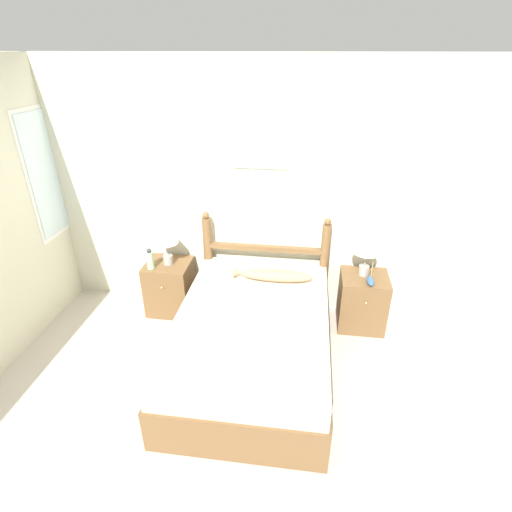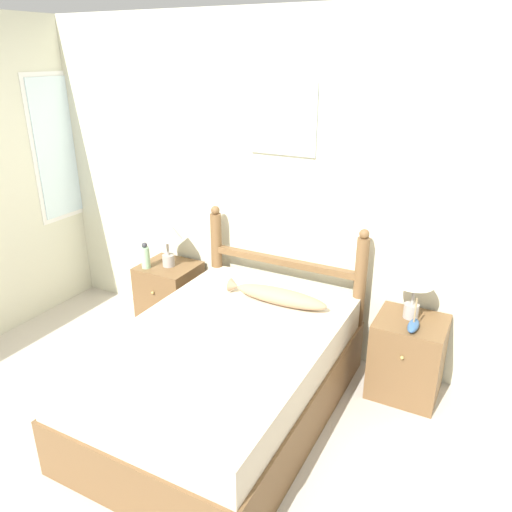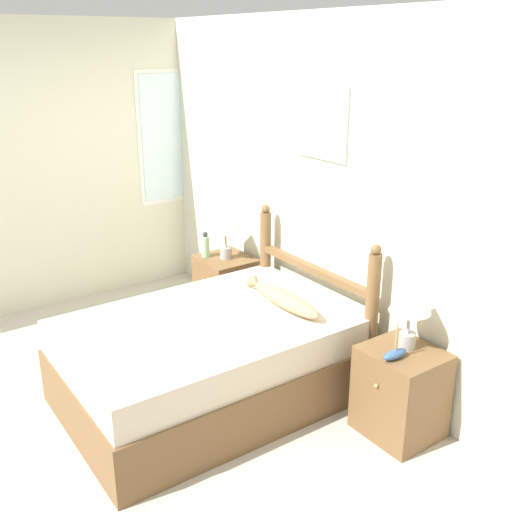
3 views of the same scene
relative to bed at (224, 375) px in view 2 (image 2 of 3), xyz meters
The scene contains 11 objects.
ground_plane 0.75m from the bed, 99.49° to the right, with size 16.00×16.00×0.00m, color #B7AD9E.
wall_back 1.44m from the bed, 96.14° to the left, with size 6.40×0.08×2.55m.
bed is the anchor object (origin of this frame).
headboard 0.95m from the bed, 90.00° to the left, with size 1.30×0.09×1.12m.
nightstand_left 1.28m from the bed, 142.46° to the left, with size 0.46×0.45×0.58m.
nightstand_right 1.28m from the bed, 37.54° to the left, with size 0.46×0.45×0.58m.
table_lamp_left 1.40m from the bed, 142.25° to the left, with size 0.25×0.25×0.42m.
table_lamp_right 1.42m from the bed, 39.56° to the left, with size 0.25×0.25×0.42m.
bottle 1.37m from the bed, 150.18° to the left, with size 0.07×0.07×0.22m.
model_boat 1.27m from the bed, 32.50° to the left, with size 0.07×0.18×0.23m.
fish_pillow 0.66m from the bed, 76.92° to the left, with size 0.75×0.15×0.11m.
Camera 2 is at (1.56, -1.63, 2.24)m, focal length 35.00 mm.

